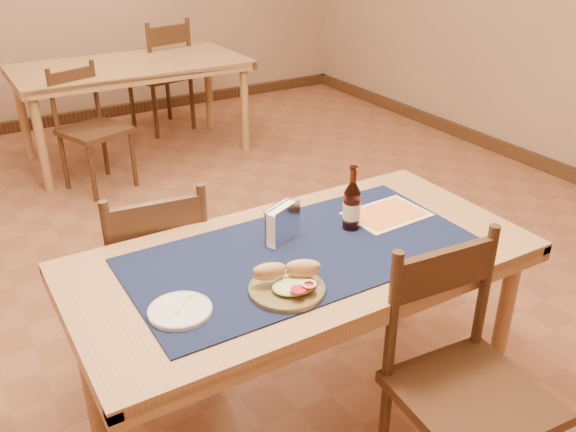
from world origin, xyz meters
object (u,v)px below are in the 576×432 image
chair_main_near (463,383)px  beer_bottle (352,206)px  back_table (131,73)px  chair_main_far (155,274)px  sandwich_plate (289,284)px  main_table (303,273)px  napkin_holder (282,224)px

chair_main_near → beer_bottle: size_ratio=3.79×
back_table → chair_main_far: 2.68m
sandwich_plate → beer_bottle: (0.41, 0.24, 0.07)m
main_table → napkin_holder: napkin_holder is taller
chair_main_far → beer_bottle: 0.88m
beer_bottle → napkin_holder: size_ratio=1.48×
main_table → back_table: bearing=82.7°
chair_main_near → beer_bottle: 0.72m
main_table → sandwich_plate: bearing=-132.7°
main_table → chair_main_far: size_ratio=1.78×
chair_main_far → back_table: bearing=73.6°
chair_main_near → napkin_holder: chair_main_near is taller
back_table → chair_main_far: bearing=-106.4°
chair_main_near → sandwich_plate: bearing=137.6°
napkin_holder → chair_main_near: bearing=-68.1°
main_table → chair_main_near: size_ratio=1.72×
main_table → chair_main_far: chair_main_far is taller
back_table → chair_main_near: (-0.16, -3.70, -0.19)m
beer_bottle → chair_main_far: bearing=139.4°
chair_main_near → back_table: bearing=87.6°
chair_main_far → chair_main_near: (0.60, -1.13, 0.02)m
main_table → chair_main_near: bearing=-66.1°
back_table → chair_main_far: chair_main_far is taller
sandwich_plate → chair_main_near: bearing=-42.4°
chair_main_near → napkin_holder: (-0.27, 0.66, 0.34)m
chair_main_far → sandwich_plate: (0.19, -0.75, 0.31)m
main_table → sandwich_plate: (-0.17, -0.18, 0.11)m
main_table → beer_bottle: 0.31m
main_table → napkin_holder: size_ratio=9.64×
back_table → sandwich_plate: bearing=-99.7°
main_table → beer_bottle: bearing=13.0°
chair_main_near → sandwich_plate: 0.64m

